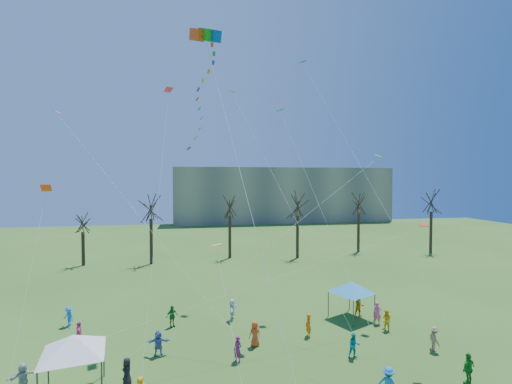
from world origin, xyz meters
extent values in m
cube|color=gray|center=(22.00, 82.00, 7.50)|extent=(60.00, 14.00, 15.00)
cylinder|color=black|center=(-18.01, 35.51, 2.30)|extent=(0.44, 0.44, 4.61)
cylinder|color=black|center=(-8.95, 34.79, 3.14)|extent=(0.44, 0.44, 6.29)
cylinder|color=black|center=(2.21, 36.56, 3.15)|extent=(0.44, 0.44, 6.29)
cylinder|color=black|center=(12.23, 34.94, 3.18)|extent=(0.44, 0.44, 6.35)
cylinder|color=black|center=(23.40, 37.66, 3.15)|extent=(0.44, 0.44, 6.30)
cylinder|color=black|center=(34.45, 34.76, 3.31)|extent=(0.44, 0.44, 6.62)
cube|color=#F24511|center=(-2.96, 7.01, 20.95)|extent=(1.01, 1.19, 1.04)
cube|color=#15A01E|center=(-2.43, 7.01, 20.95)|extent=(1.01, 1.19, 1.04)
cube|color=blue|center=(-1.90, 7.01, 20.95)|extent=(1.01, 1.19, 1.04)
cylinder|color=white|center=(-0.64, 1.92, 11.16)|extent=(0.02, 0.02, 21.18)
cylinder|color=#3F3F44|center=(-8.03, 3.05, 1.17)|extent=(0.09, 0.09, 2.35)
cylinder|color=#3F3F44|center=(-11.43, 5.35, 1.17)|extent=(0.09, 0.09, 2.35)
cylinder|color=#3F3F44|center=(-8.58, 5.90, 1.17)|extent=(0.09, 0.09, 2.35)
pyramid|color=white|center=(-9.73, 4.20, 2.85)|extent=(4.39, 4.39, 1.01)
cylinder|color=#3F3F44|center=(9.25, 9.88, 1.09)|extent=(0.10, 0.10, 2.18)
cylinder|color=#3F3F44|center=(11.70, 11.01, 1.09)|extent=(0.10, 0.10, 2.18)
cylinder|color=#3F3F44|center=(8.12, 12.34, 1.09)|extent=(0.10, 0.10, 2.18)
cylinder|color=#3F3F44|center=(10.58, 13.46, 1.09)|extent=(0.10, 0.10, 2.18)
pyramid|color=#2990CE|center=(9.91, 11.67, 2.65)|extent=(3.78, 3.78, 0.93)
imported|color=#1877C4|center=(6.89, 0.74, 0.90)|extent=(1.26, 1.32, 1.80)
imported|color=#1D8722|center=(12.24, 1.33, 0.90)|extent=(1.14, 0.76, 1.79)
imported|color=silver|center=(-12.64, 5.09, 0.80)|extent=(1.48, 1.23, 1.59)
imported|color=black|center=(-7.06, 4.71, 0.78)|extent=(0.63, 0.84, 1.56)
imported|color=#842161|center=(-0.50, 6.17, 0.82)|extent=(0.70, 0.70, 1.65)
imported|color=#0B92A3|center=(7.12, 5.31, 0.82)|extent=(0.87, 0.72, 1.64)
imported|color=#997753|center=(12.99, 5.25, 0.83)|extent=(0.74, 1.14, 1.65)
imported|color=#FF54A6|center=(-11.21, 10.19, 0.89)|extent=(0.72, 1.13, 1.78)
imported|color=#576BBD|center=(-5.62, 7.96, 0.84)|extent=(1.57, 0.52, 1.68)
imported|color=#E2481C|center=(0.96, 8.09, 0.89)|extent=(1.00, 0.81, 1.77)
imported|color=orange|center=(5.17, 8.88, 0.86)|extent=(0.47, 0.66, 1.71)
imported|color=yellow|center=(11.50, 8.76, 0.82)|extent=(0.91, 0.99, 1.64)
imported|color=#1C7DE2|center=(-13.13, 14.12, 0.79)|extent=(1.17, 1.06, 1.57)
imported|color=#1A7B28|center=(-4.97, 12.50, 0.86)|extent=(1.08, 0.90, 1.72)
imported|color=white|center=(-0.06, 13.09, 0.88)|extent=(1.09, 1.71, 1.76)
imported|color=#F35194|center=(11.43, 10.08, 0.89)|extent=(0.77, 0.65, 1.79)
imported|color=orange|center=(10.72, 11.82, 0.89)|extent=(0.93, 0.76, 1.77)
cube|color=#FF3A0D|center=(-11.92, 6.88, 11.26)|extent=(0.70, 0.76, 0.43)
cylinder|color=white|center=(-11.80, 3.92, 6.28)|extent=(0.01, 0.01, 11.24)
cube|color=#F9295B|center=(-5.11, 12.98, 18.88)|extent=(0.79, 0.88, 0.26)
cylinder|color=white|center=(-5.52, 7.51, 10.09)|extent=(0.01, 0.01, 20.39)
cube|color=yellow|center=(-1.88, 5.41, 7.76)|extent=(0.70, 0.58, 0.17)
cylinder|color=white|center=(-1.43, 2.75, 4.53)|extent=(0.01, 0.01, 8.11)
cube|color=#1AC3AE|center=(3.84, 12.27, 17.45)|extent=(0.75, 0.64, 0.24)
cylinder|color=white|center=(5.36, 6.51, 9.38)|extent=(0.01, 0.01, 19.76)
cube|color=blue|center=(7.70, 18.50, 23.58)|extent=(0.72, 0.62, 0.26)
cylinder|color=white|center=(9.97, 9.91, 12.44)|extent=(0.01, 0.01, 28.18)
cube|color=#BD4317|center=(11.39, 4.39, 8.83)|extent=(0.72, 0.82, 0.16)
cylinder|color=white|center=(-0.63, 4.74, 5.07)|extent=(0.01, 0.01, 25.08)
cube|color=#65C52E|center=(12.66, 12.51, 13.84)|extent=(0.70, 0.74, 0.24)
cylinder|color=white|center=(2.80, 8.61, 7.57)|extent=(0.01, 0.01, 24.44)
cube|color=purple|center=(-15.70, 20.26, 18.07)|extent=(0.80, 0.75, 0.35)
cylinder|color=white|center=(-8.10, 13.22, 9.69)|extent=(0.01, 0.01, 26.41)
cube|color=orange|center=(0.86, 21.01, 20.91)|extent=(0.80, 0.78, 0.20)
cylinder|color=white|center=(3.99, 13.16, 11.11)|extent=(0.01, 0.01, 25.59)
camera|label=1|loc=(-3.36, -16.25, 11.75)|focal=25.00mm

